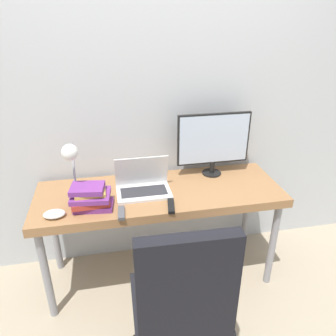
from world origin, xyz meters
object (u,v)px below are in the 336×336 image
book_stack (91,197)px  monitor (214,141)px  laptop (143,185)px  game_controller (54,214)px  desk_lamp (72,162)px  office_chair (181,303)px

book_stack → monitor: bearing=18.9°
monitor → book_stack: monitor is taller
laptop → book_stack: laptop is taller
book_stack → game_controller: size_ratio=2.05×
laptop → desk_lamp: size_ratio=0.87×
monitor → desk_lamp: 1.00m
office_chair → book_stack: size_ratio=3.98×
game_controller → office_chair: bearing=-43.9°
office_chair → game_controller: bearing=136.1°
desk_lamp → office_chair: size_ratio=0.39×
desk_lamp → laptop: bearing=6.9°
office_chair → game_controller: (-0.64, 0.61, 0.20)m
desk_lamp → monitor: bearing=12.9°
monitor → game_controller: size_ratio=4.10×
monitor → office_chair: bearing=-115.2°
book_stack → office_chair: bearing=-58.2°
monitor → desk_lamp: size_ratio=1.29×
laptop → monitor: (0.54, 0.17, 0.21)m
desk_lamp → office_chair: (0.51, -0.76, -0.47)m
laptop → monitor: bearing=17.5°
office_chair → book_stack: (-0.42, 0.68, 0.26)m
laptop → desk_lamp: desk_lamp is taller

